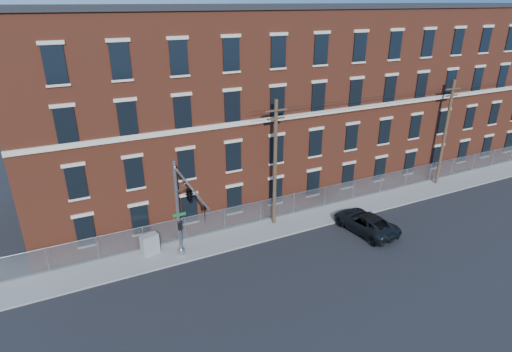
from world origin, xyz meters
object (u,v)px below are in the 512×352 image
object	(u,v)px
traffic_signal_mast	(186,200)
utility_pole_near	(275,162)
pickup_truck	(365,222)
utility_cabinet	(150,244)

from	to	relation	value
traffic_signal_mast	utility_pole_near	xyz separation A→B (m)	(8.00, 3.42, -0.05)
traffic_signal_mast	pickup_truck	bearing A→B (deg)	-2.66
traffic_signal_mast	utility_pole_near	bearing A→B (deg)	23.14
utility_cabinet	traffic_signal_mast	bearing A→B (deg)	-74.15
traffic_signal_mast	utility_cabinet	bearing A→B (deg)	120.16
traffic_signal_mast	pickup_truck	xyz separation A→B (m)	(13.84, -0.64, -4.64)
utility_cabinet	utility_pole_near	bearing A→B (deg)	-13.69
traffic_signal_mast	utility_cabinet	xyz separation A→B (m)	(-1.92, 3.31, -4.51)
utility_pole_near	pickup_truck	distance (m)	8.46
traffic_signal_mast	utility_cabinet	distance (m)	5.92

